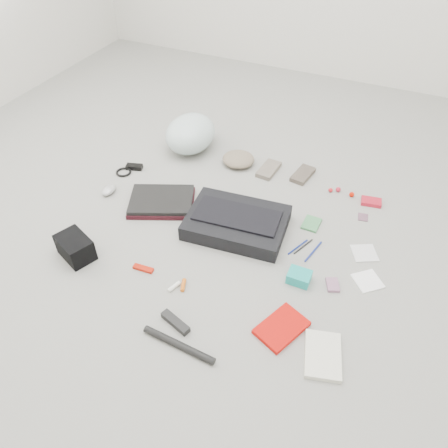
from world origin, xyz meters
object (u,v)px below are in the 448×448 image
at_px(messenger_bag, 237,223).
at_px(book_red, 282,328).
at_px(camera_bag, 75,247).
at_px(accordion_wallet, 299,277).
at_px(bike_helmet, 190,134).
at_px(laptop, 161,200).

relative_size(messenger_bag, book_red, 2.36).
xyz_separation_m(camera_bag, book_red, (1.00, 0.01, -0.04)).
height_order(messenger_bag, accordion_wallet, messenger_bag).
xyz_separation_m(bike_helmet, camera_bag, (-0.06, -1.04, -0.05)).
xyz_separation_m(laptop, book_red, (0.83, -0.48, -0.02)).
bearing_deg(bike_helmet, accordion_wallet, -39.40).
bearing_deg(laptop, bike_helmet, 78.05).
bearing_deg(laptop, messenger_bag, -24.27).
height_order(bike_helmet, book_red, bike_helmet).
bearing_deg(laptop, book_red, -53.10).
relative_size(messenger_bag, camera_bag, 2.83).
distance_m(messenger_bag, laptop, 0.44).
xyz_separation_m(messenger_bag, bike_helmet, (-0.55, 0.56, 0.07)).
xyz_separation_m(laptop, camera_bag, (-0.17, -0.49, 0.02)).
relative_size(messenger_bag, accordion_wallet, 4.82).
bearing_deg(book_red, bike_helmet, 156.01).
distance_m(bike_helmet, book_red, 1.40).
relative_size(messenger_bag, laptop, 1.47).
xyz_separation_m(messenger_bag, laptop, (-0.44, 0.01, -0.01)).
distance_m(laptop, bike_helmet, 0.56).
relative_size(messenger_bag, bike_helmet, 1.35).
xyz_separation_m(messenger_bag, camera_bag, (-0.61, -0.48, 0.02)).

